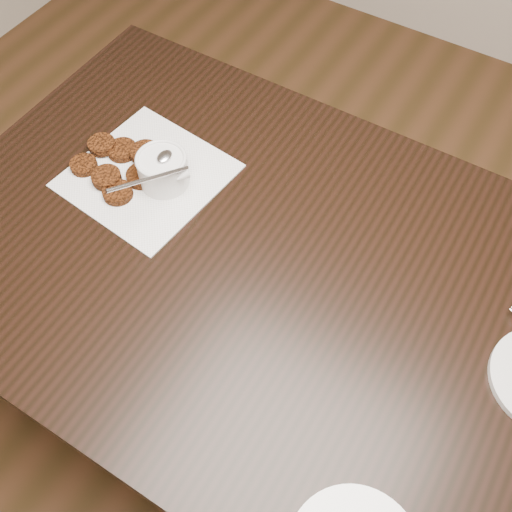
% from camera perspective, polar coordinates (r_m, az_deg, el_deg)
% --- Properties ---
extents(floor, '(4.00, 4.00, 0.00)m').
position_cam_1_polar(floor, '(1.72, 1.21, -18.82)').
color(floor, brown).
rests_on(floor, ground).
extents(table, '(1.39, 0.89, 0.75)m').
position_cam_1_polar(table, '(1.41, 1.53, -9.41)').
color(table, black).
rests_on(table, floor).
extents(napkin, '(0.32, 0.32, 0.00)m').
position_cam_1_polar(napkin, '(1.24, -10.64, 7.77)').
color(napkin, white).
rests_on(napkin, table).
extents(sauce_ramekin, '(0.16, 0.16, 0.14)m').
position_cam_1_polar(sauce_ramekin, '(1.17, -9.35, 9.50)').
color(sauce_ramekin, silver).
rests_on(sauce_ramekin, napkin).
extents(patty_cluster, '(0.24, 0.24, 0.02)m').
position_cam_1_polar(patty_cluster, '(1.25, -13.39, 8.53)').
color(patty_cluster, '#63290D').
rests_on(patty_cluster, napkin).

